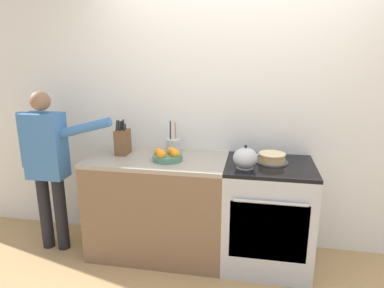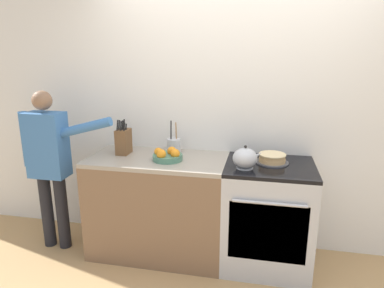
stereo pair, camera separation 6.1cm
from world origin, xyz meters
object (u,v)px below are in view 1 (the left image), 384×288
stove_range (267,215)px  layer_cake (272,158)px  tea_kettle (246,158)px  utensil_crock (173,145)px  fruit_bowl (167,156)px  person_baker (48,159)px  knife_block (123,142)px

stove_range → layer_cake: bearing=76.2°
tea_kettle → utensil_crock: 0.74m
fruit_bowl → tea_kettle: bearing=-6.1°
tea_kettle → person_baker: 1.76m
tea_kettle → knife_block: knife_block is taller
stove_range → layer_cake: size_ratio=3.35×
tea_kettle → stove_range: bearing=31.9°
stove_range → fruit_bowl: 1.00m
person_baker → knife_block: bearing=14.5°
fruit_bowl → person_baker: bearing=-176.5°
layer_cake → person_baker: 1.98m
stove_range → knife_block: bearing=177.4°
knife_block → utensil_crock: size_ratio=1.07×
layer_cake → person_baker: (-1.97, -0.18, -0.07)m
stove_range → tea_kettle: tea_kettle is taller
person_baker → stove_range: bearing=2.3°
knife_block → utensil_crock: 0.46m
layer_cake → knife_block: size_ratio=0.86×
stove_range → fruit_bowl: size_ratio=3.57×
knife_block → person_baker: 0.69m
stove_range → knife_block: 1.43m
person_baker → fruit_bowl: bearing=2.3°
fruit_bowl → knife_block: bearing=165.5°
person_baker → layer_cake: bearing=3.9°
fruit_bowl → person_baker: person_baker is taller
fruit_bowl → person_baker: (-1.09, -0.07, -0.07)m
stove_range → knife_block: (-1.31, 0.06, 0.58)m
stove_range → utensil_crock: 1.04m
layer_cake → fruit_bowl: bearing=-172.8°
utensil_crock → fruit_bowl: 0.24m
tea_kettle → utensil_crock: bearing=155.1°
layer_cake → tea_kettle: size_ratio=1.15×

